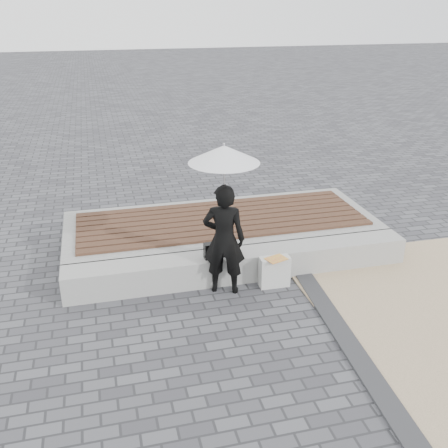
{
  "coord_description": "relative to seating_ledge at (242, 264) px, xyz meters",
  "views": [
    {
      "loc": [
        -1.88,
        -4.79,
        3.71
      ],
      "look_at": [
        -0.34,
        1.29,
        1.0
      ],
      "focal_mm": 41.76,
      "sensor_mm": 36.0,
      "label": 1
    }
  ],
  "objects": [
    {
      "name": "timber_decking",
      "position": [
        0.0,
        1.2,
        0.22
      ],
      "size": [
        4.6,
        1.6,
        0.04
      ],
      "primitive_type": null,
      "color": "brown",
      "rests_on": "timber_platform"
    },
    {
      "name": "edging_band",
      "position": [
        0.75,
        -2.1,
        -0.18
      ],
      "size": [
        0.61,
        5.2,
        0.04
      ],
      "primitive_type": "cube",
      "rotation": [
        0.0,
        0.0,
        -0.07
      ],
      "color": "#313134",
      "rests_on": "ground"
    },
    {
      "name": "canvas_tote",
      "position": [
        0.37,
        -0.36,
        0.02
      ],
      "size": [
        0.42,
        0.18,
        0.44
      ],
      "primitive_type": "cube",
      "rotation": [
        0.0,
        0.0,
        -0.02
      ],
      "color": "silver",
      "rests_on": "ground"
    },
    {
      "name": "woman",
      "position": [
        -0.34,
        -0.31,
        0.58
      ],
      "size": [
        0.66,
        0.54,
        1.55
      ],
      "primitive_type": "imported",
      "rotation": [
        0.0,
        0.0,
        2.8
      ],
      "color": "black",
      "rests_on": "ground"
    },
    {
      "name": "parasol",
      "position": [
        -0.34,
        -0.31,
        1.74
      ],
      "size": [
        0.9,
        0.9,
        1.16
      ],
      "rotation": [
        0.0,
        0.0,
        0.17
      ],
      "color": "#ADADB2",
      "rests_on": "ground"
    },
    {
      "name": "handbag",
      "position": [
        -0.41,
        -0.07,
        0.31
      ],
      "size": [
        0.33,
        0.14,
        0.22
      ],
      "primitive_type": "cube",
      "rotation": [
        0.0,
        0.0,
        0.08
      ],
      "color": "black",
      "rests_on": "seating_ledge"
    },
    {
      "name": "timber_platform",
      "position": [
        0.0,
        1.2,
        0.0
      ],
      "size": [
        5.0,
        2.0,
        0.4
      ],
      "primitive_type": "cube",
      "color": "#A1A09B",
      "rests_on": "ground"
    },
    {
      "name": "ground",
      "position": [
        0.0,
        -1.6,
        -0.2
      ],
      "size": [
        80.0,
        80.0,
        0.0
      ],
      "primitive_type": "plane",
      "color": "#4F4F54",
      "rests_on": "ground"
    },
    {
      "name": "seating_ledge",
      "position": [
        0.0,
        0.0,
        0.0
      ],
      "size": [
        5.0,
        0.45,
        0.4
      ],
      "primitive_type": "cube",
      "color": "#9F9F99",
      "rests_on": "ground"
    },
    {
      "name": "magazine",
      "position": [
        0.37,
        -0.41,
        0.25
      ],
      "size": [
        0.33,
        0.28,
        0.01
      ],
      "primitive_type": "cube",
      "rotation": [
        0.0,
        0.0,
        0.33
      ],
      "color": "#D23F36",
      "rests_on": "canvas_tote"
    }
  ]
}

